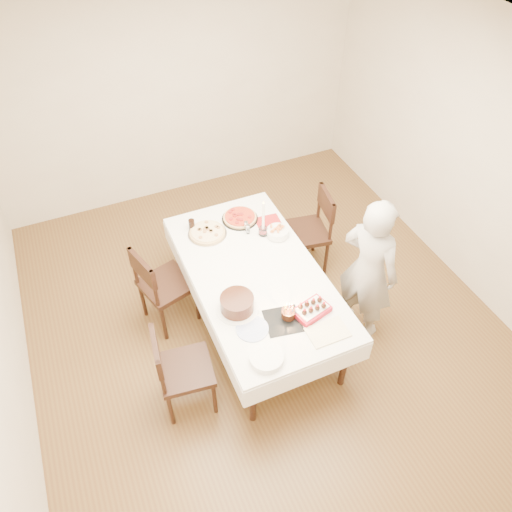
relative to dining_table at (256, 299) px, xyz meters
name	(u,v)px	position (x,y,z in m)	size (l,w,h in m)	color
floor	(262,319)	(0.07, 0.02, -0.38)	(5.00, 5.00, 0.00)	brown
wall_back	(175,91)	(0.07, 2.52, 0.98)	(4.50, 0.04, 2.70)	beige
wall_front	(464,511)	(0.07, -2.48, 0.98)	(4.50, 0.04, 2.70)	beige
wall_right	(476,159)	(2.32, 0.02, 0.98)	(0.04, 5.00, 2.70)	beige
ceiling	(265,61)	(0.07, 0.02, 2.33)	(5.00, 5.00, 0.00)	white
dining_table	(256,299)	(0.00, 0.00, 0.00)	(1.14, 2.14, 0.75)	white
chair_right_savory	(305,232)	(0.82, 0.56, 0.12)	(0.50, 0.50, 0.98)	black
chair_left_savory	(167,284)	(-0.75, 0.43, 0.11)	(0.50, 0.50, 0.98)	black
chair_left_dessert	(186,370)	(-0.88, -0.54, 0.09)	(0.48, 0.48, 0.94)	black
person	(368,270)	(0.93, -0.42, 0.42)	(0.58, 0.38, 1.58)	#A19C98
pizza_white	(207,233)	(-0.23, 0.67, 0.40)	(0.39, 0.39, 0.04)	beige
pizza_pepperoni	(240,218)	(0.15, 0.76, 0.40)	(0.37, 0.37, 0.04)	red
red_placemat	(269,223)	(0.40, 0.58, 0.38)	(0.25, 0.25, 0.01)	#B21E1E
pasta_bowl	(278,232)	(0.40, 0.38, 0.42)	(0.22, 0.22, 0.07)	white
taper_candle	(263,218)	(0.27, 0.45, 0.58)	(0.09, 0.09, 0.42)	white
shaker_pair	(248,229)	(0.14, 0.53, 0.43)	(0.09, 0.09, 0.11)	white
cola_glass	(192,225)	(-0.34, 0.81, 0.43)	(0.06, 0.06, 0.11)	black
layer_cake	(237,304)	(-0.32, -0.33, 0.45)	(0.37, 0.37, 0.14)	#38190E
cake_board	(283,321)	(-0.02, -0.60, 0.38)	(0.30, 0.30, 0.01)	black
birthday_cake	(288,311)	(0.04, -0.58, 0.45)	(0.12, 0.12, 0.13)	#381C0F
strawberry_box	(312,310)	(0.24, -0.61, 0.41)	(0.30, 0.20, 0.08)	#A51223
box_lid	(328,333)	(0.27, -0.85, 0.38)	(0.33, 0.22, 0.03)	beige
plate_stack	(266,358)	(-0.30, -0.89, 0.40)	(0.27, 0.27, 0.06)	white
china_plate	(252,329)	(-0.28, -0.57, 0.38)	(0.27, 0.27, 0.01)	white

